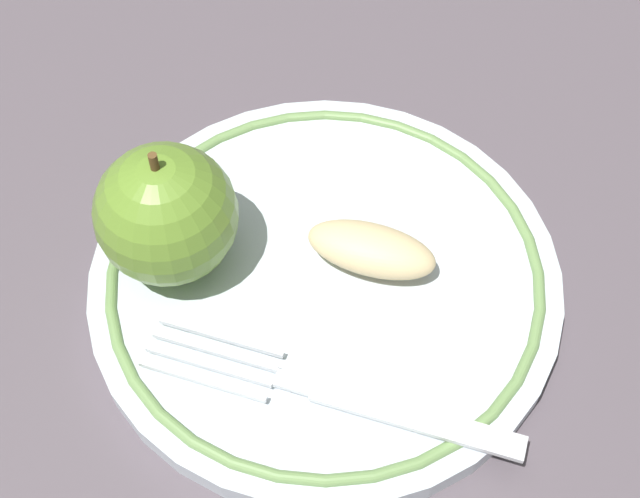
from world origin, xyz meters
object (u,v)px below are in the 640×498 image
(apple_red_whole, at_px, (166,214))
(apple_slice_front, at_px, (371,249))
(plate, at_px, (320,280))
(fork, at_px, (342,397))

(apple_red_whole, bearing_deg, apple_slice_front, -103.44)
(plate, xyz_separation_m, fork, (-0.07, 0.00, 0.01))
(plate, bearing_deg, apple_slice_front, -87.50)
(plate, distance_m, fork, 0.07)
(plate, xyz_separation_m, apple_red_whole, (0.02, 0.07, 0.04))
(apple_red_whole, distance_m, fork, 0.12)
(plate, relative_size, apple_slice_front, 3.65)
(apple_red_whole, relative_size, fork, 0.47)
(plate, relative_size, fork, 1.43)
(plate, height_order, fork, fork)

